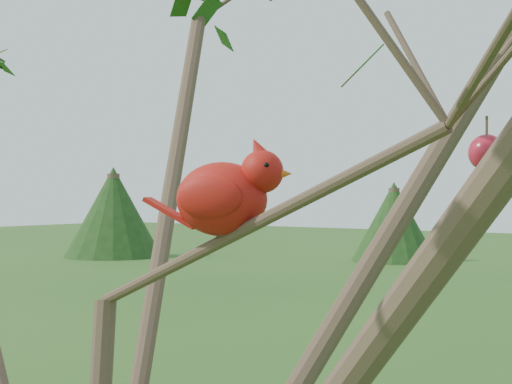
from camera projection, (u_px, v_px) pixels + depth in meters
crabapple_tree at (79, 195)px, 1.12m from camera, size 2.35×2.05×2.95m
cardinal at (227, 195)px, 1.10m from camera, size 0.21×0.14×0.15m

